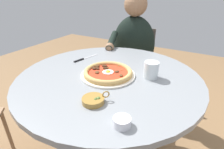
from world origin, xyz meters
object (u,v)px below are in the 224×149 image
(diner_person, at_px, (132,63))
(cafe_chair_diner, at_px, (135,61))
(olive_pan, at_px, (94,100))
(water_glass, at_px, (151,71))
(steak_knife, at_px, (83,59))
(ramekin_capers, at_px, (122,121))
(dining_table, at_px, (109,98))
(pizza_on_plate, at_px, (108,73))

(diner_person, bearing_deg, cafe_chair_diner, 11.66)
(olive_pan, relative_size, cafe_chair_diner, 0.13)
(olive_pan, height_order, diner_person, diner_person)
(water_glass, height_order, diner_person, diner_person)
(water_glass, height_order, olive_pan, water_glass)
(steak_knife, bearing_deg, ramekin_capers, -130.31)
(dining_table, distance_m, ramekin_capers, 0.45)
(steak_knife, bearing_deg, diner_person, -11.08)
(olive_pan, bearing_deg, diner_person, 13.65)
(dining_table, distance_m, steak_knife, 0.34)
(water_glass, relative_size, cafe_chair_diner, 0.11)
(dining_table, bearing_deg, diner_person, 12.51)
(olive_pan, bearing_deg, ramekin_capers, -111.45)
(ramekin_capers, bearing_deg, cafe_chair_diner, 20.19)
(olive_pan, bearing_deg, pizza_on_plate, 17.71)
(water_glass, bearing_deg, olive_pan, 158.41)
(water_glass, height_order, ramekin_capers, water_glass)
(cafe_chair_diner, bearing_deg, dining_table, -167.63)
(diner_person, xyz_separation_m, cafe_chair_diner, (0.14, 0.03, -0.03))
(dining_table, xyz_separation_m, ramekin_capers, (-0.33, -0.25, 0.18))
(cafe_chair_diner, bearing_deg, water_glass, -152.39)
(pizza_on_plate, bearing_deg, cafe_chair_diner, 12.12)
(dining_table, relative_size, water_glass, 11.12)
(steak_knife, xyz_separation_m, diner_person, (0.61, -0.12, -0.22))
(ramekin_capers, distance_m, olive_pan, 0.18)
(dining_table, xyz_separation_m, steak_knife, (0.12, 0.28, 0.16))
(pizza_on_plate, relative_size, steak_knife, 1.45)
(water_glass, bearing_deg, dining_table, 111.01)
(pizza_on_plate, distance_m, diner_person, 0.79)
(pizza_on_plate, relative_size, olive_pan, 2.92)
(steak_knife, bearing_deg, pizza_on_plate, -114.62)
(pizza_on_plate, bearing_deg, diner_person, 12.21)
(steak_knife, height_order, cafe_chair_diner, cafe_chair_diner)
(steak_knife, relative_size, olive_pan, 2.01)
(water_glass, height_order, steak_knife, water_glass)
(olive_pan, distance_m, diner_person, 1.04)
(water_glass, relative_size, diner_person, 0.08)
(olive_pan, bearing_deg, steak_knife, 43.23)
(olive_pan, relative_size, diner_person, 0.09)
(pizza_on_plate, height_order, ramekin_capers, pizza_on_plate)
(dining_table, distance_m, cafe_chair_diner, 0.88)
(steak_knife, bearing_deg, olive_pan, -136.77)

